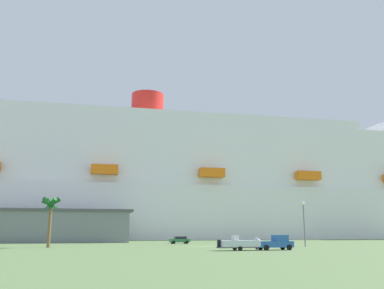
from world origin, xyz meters
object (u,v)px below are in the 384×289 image
object	(u,v)px
palm_tree	(51,208)
pickup_truck	(276,243)
small_boat_on_trailer	(244,244)
street_lamp	(304,217)
cruise_ship	(243,190)
parked_car_green_wagon	(180,240)

from	to	relation	value
palm_tree	pickup_truck	bearing A→B (deg)	-24.65
small_boat_on_trailer	palm_tree	size ratio (longest dim) A/B	0.96
pickup_truck	palm_tree	bearing A→B (deg)	155.35
small_boat_on_trailer	street_lamp	size ratio (longest dim) A/B	1.02
cruise_ship	small_boat_on_trailer	world-z (taller)	cruise_ship
cruise_ship	parked_car_green_wagon	size ratio (longest dim) A/B	61.80
palm_tree	street_lamp	size ratio (longest dim) A/B	1.07
pickup_truck	small_boat_on_trailer	bearing A→B (deg)	-173.72
cruise_ship	small_boat_on_trailer	distance (m)	90.60
cruise_ship	parked_car_green_wagon	world-z (taller)	cruise_ship
cruise_ship	pickup_truck	bearing A→B (deg)	-104.34
pickup_truck	palm_tree	xyz separation A→B (m)	(-34.88, 16.00, 5.68)
pickup_truck	parked_car_green_wagon	bearing A→B (deg)	105.92
small_boat_on_trailer	palm_tree	distance (m)	34.53
palm_tree	street_lamp	distance (m)	45.50
small_boat_on_trailer	cruise_ship	bearing A→B (deg)	72.55
pickup_truck	street_lamp	world-z (taller)	street_lamp
small_boat_on_trailer	parked_car_green_wagon	bearing A→B (deg)	97.26
parked_car_green_wagon	small_boat_on_trailer	bearing A→B (deg)	-82.74
parked_car_green_wagon	palm_tree	bearing A→B (deg)	-146.33
cruise_ship	parked_car_green_wagon	xyz separation A→B (m)	(-31.00, -51.51, -16.32)
palm_tree	parked_car_green_wagon	world-z (taller)	palm_tree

